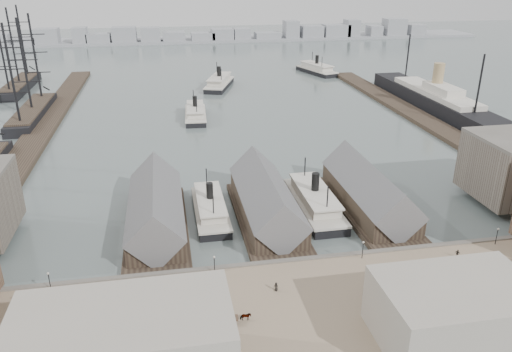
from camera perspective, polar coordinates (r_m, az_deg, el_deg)
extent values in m
plane|color=#4E5A59|center=(107.27, 2.98, -9.09)|extent=(900.00, 900.00, 0.00)
cube|color=#816D56|center=(90.87, 6.00, -15.07)|extent=(180.00, 30.00, 2.00)
cube|color=#59544C|center=(102.40, 3.67, -10.05)|extent=(180.00, 1.20, 2.30)
cube|color=#2D231C|center=(201.80, -23.34, 4.84)|extent=(10.00, 220.00, 1.60)
cube|color=#2D231C|center=(212.04, 18.16, 6.38)|extent=(10.00, 180.00, 1.60)
cube|color=#2D231C|center=(118.54, -11.24, -5.88)|extent=(14.00, 42.00, 1.20)
cube|color=#2D231C|center=(118.00, -11.36, -4.33)|extent=(12.00, 36.00, 5.00)
cube|color=#59595B|center=(116.86, -11.46, -3.20)|extent=(12.60, 37.00, 12.60)
cube|color=#2D231C|center=(120.52, 1.22, -4.91)|extent=(14.00, 42.00, 1.20)
cube|color=#2D231C|center=(119.99, 1.14, -3.38)|extent=(12.00, 36.00, 5.00)
cube|color=#59595B|center=(118.87, 1.15, -2.25)|extent=(12.60, 37.00, 12.60)
cube|color=#2D231C|center=(127.86, 12.74, -3.79)|extent=(14.00, 42.00, 1.20)
cube|color=#2D231C|center=(127.36, 12.68, -2.35)|extent=(12.00, 36.00, 5.00)
cube|color=#59595B|center=(126.31, 12.78, -1.28)|extent=(12.60, 37.00, 12.60)
cube|color=gray|center=(86.09, 21.83, -14.29)|extent=(24.00, 16.00, 10.00)
cube|color=gray|center=(74.87, -14.80, -18.59)|extent=(30.00, 16.00, 12.00)
cylinder|color=black|center=(99.70, -22.52, -11.16)|extent=(0.16, 0.16, 3.60)
sphere|color=beige|center=(98.70, -22.68, -10.24)|extent=(0.44, 0.44, 0.44)
cylinder|color=black|center=(97.29, -4.77, -10.16)|extent=(0.16, 0.16, 3.60)
sphere|color=beige|center=(96.27, -4.81, -9.22)|extent=(0.44, 0.44, 0.44)
cylinder|color=black|center=(103.87, 12.09, -8.33)|extent=(0.16, 0.16, 3.60)
sphere|color=beige|center=(102.92, 12.18, -7.42)|extent=(0.44, 0.44, 0.44)
cylinder|color=black|center=(117.96, 25.79, -6.28)|extent=(0.16, 0.16, 3.60)
sphere|color=beige|center=(117.12, 25.95, -5.47)|extent=(0.44, 0.44, 0.44)
cube|color=gray|center=(432.58, -7.82, 15.19)|extent=(500.00, 40.00, 2.00)
cube|color=gray|center=(433.80, -24.76, 13.76)|extent=(14.71, 14.00, 7.23)
cube|color=gray|center=(430.06, -22.76, 14.41)|extent=(17.63, 14.00, 13.23)
cube|color=gray|center=(425.83, -19.45, 14.82)|extent=(10.74, 14.00, 13.58)
cube|color=gray|center=(424.37, -17.53, 14.69)|extent=(18.06, 14.00, 8.64)
cube|color=gray|center=(422.31, -14.80, 15.26)|extent=(18.55, 14.00, 13.29)
cube|color=gray|center=(421.51, -11.96, 15.44)|extent=(15.33, 14.00, 12.47)
cube|color=gray|center=(421.81, -9.35, 15.37)|extent=(17.56, 14.00, 8.72)
cube|color=gray|center=(423.11, -6.09, 15.49)|extent=(18.76, 14.00, 7.63)
cube|color=gray|center=(424.52, -3.88, 15.77)|extent=(17.61, 14.00, 10.35)
cube|color=gray|center=(426.73, -1.63, 15.84)|extent=(13.38, 14.00, 10.30)
cube|color=gray|center=(430.81, 1.31, 15.67)|extent=(20.73, 14.00, 6.75)
cube|color=gray|center=(434.83, 4.02, 16.27)|extent=(11.51, 14.00, 15.57)
cube|color=gray|center=(439.82, 6.34, 15.99)|extent=(18.17, 14.00, 11.26)
cube|color=gray|center=(446.48, 9.13, 15.98)|extent=(21.81, 14.00, 11.83)
cube|color=gray|center=(451.03, 10.87, 16.17)|extent=(11.12, 14.00, 15.50)
cube|color=gray|center=(459.10, 13.35, 15.76)|extent=(10.90, 14.00, 10.29)
cube|color=gray|center=(466.31, 15.51, 15.99)|extent=(17.95, 14.00, 15.72)
cube|color=gray|center=(475.51, 17.74, 15.55)|extent=(14.21, 14.00, 10.51)
cube|color=black|center=(123.49, -5.22, -4.16)|extent=(7.36, 25.75, 1.66)
cube|color=beige|center=(122.95, -5.24, -3.67)|extent=(7.73, 25.75, 0.46)
cube|color=beige|center=(122.39, -5.26, -3.13)|extent=(5.98, 18.39, 2.02)
cube|color=beige|center=(121.83, -5.28, -2.58)|extent=(6.44, 20.23, 0.37)
cylinder|color=black|center=(120.98, -5.31, -1.72)|extent=(1.66, 1.66, 4.14)
cylinder|color=black|center=(128.61, -5.68, -0.29)|extent=(0.28, 0.28, 5.52)
cylinder|color=black|center=(113.60, -4.90, -3.50)|extent=(0.28, 0.28, 5.52)
cube|color=black|center=(126.58, 6.66, -3.46)|extent=(8.44, 29.53, 1.90)
cube|color=beige|center=(125.99, 6.69, -2.90)|extent=(8.86, 29.53, 0.53)
cube|color=beige|center=(125.36, 6.72, -2.29)|extent=(6.85, 21.09, 2.32)
cube|color=beige|center=(124.75, 6.75, -1.68)|extent=(7.38, 23.20, 0.42)
cylinder|color=black|center=(123.81, 6.80, -0.70)|extent=(1.90, 1.90, 4.75)
cylinder|color=black|center=(132.26, 5.61, 0.82)|extent=(0.32, 0.32, 6.33)
cylinder|color=black|center=(115.70, 8.16, -2.63)|extent=(0.32, 0.32, 6.33)
cube|color=black|center=(204.46, -6.92, 6.80)|extent=(9.32, 27.51, 1.74)
cube|color=beige|center=(204.13, -6.93, 7.14)|extent=(9.71, 27.53, 0.48)
cube|color=beige|center=(203.77, -6.95, 7.50)|extent=(7.42, 19.70, 2.13)
cube|color=beige|center=(203.42, -6.97, 7.87)|extent=(8.01, 21.66, 0.39)
cylinder|color=black|center=(202.89, -7.00, 8.45)|extent=(1.74, 1.74, 4.36)
cylinder|color=black|center=(211.38, -7.17, 8.97)|extent=(0.29, 0.29, 5.81)
cylinder|color=black|center=(194.52, -6.81, 7.78)|extent=(0.29, 0.29, 5.81)
cube|color=black|center=(257.98, -4.21, 10.27)|extent=(18.59, 32.71, 2.02)
cube|color=beige|center=(257.67, -4.22, 10.59)|extent=(19.01, 32.86, 0.56)
cube|color=beige|center=(257.35, -4.23, 10.93)|extent=(14.11, 23.65, 2.47)
cube|color=beige|center=(257.03, -4.24, 11.28)|extent=(15.36, 25.96, 0.45)
cylinder|color=black|center=(256.55, -4.26, 11.82)|extent=(2.02, 2.02, 5.06)
cylinder|color=black|center=(266.48, -4.52, 12.17)|extent=(0.34, 0.34, 6.75)
cylinder|color=black|center=(246.73, -3.98, 11.33)|extent=(0.34, 0.34, 6.75)
cube|color=black|center=(295.19, 6.92, 11.75)|extent=(17.45, 31.69, 1.96)
cube|color=beige|center=(294.92, 6.93, 12.02)|extent=(17.86, 31.82, 0.54)
cube|color=beige|center=(294.65, 6.95, 12.31)|extent=(13.28, 22.89, 2.39)
cube|color=beige|center=(294.38, 6.96, 12.61)|extent=(14.45, 25.13, 0.44)
cylinder|color=black|center=(293.97, 6.98, 13.06)|extent=(1.96, 1.96, 4.90)
cylinder|color=black|center=(303.24, 6.43, 13.34)|extent=(0.33, 0.33, 6.53)
cylinder|color=black|center=(284.81, 7.57, 12.68)|extent=(0.33, 0.33, 6.53)
cube|color=black|center=(222.58, -24.14, 6.55)|extent=(9.51, 54.95, 3.80)
cube|color=#2D231C|center=(222.04, -24.24, 7.10)|extent=(8.98, 49.46, 0.63)
cylinder|color=black|center=(200.33, -26.17, 10.30)|extent=(0.85, 0.85, 35.93)
cylinder|color=black|center=(218.65, -24.96, 11.38)|extent=(0.85, 0.85, 35.93)
cylinder|color=black|center=(237.11, -23.93, 12.29)|extent=(0.85, 0.85, 35.93)
cube|color=black|center=(278.42, -25.36, 9.29)|extent=(9.52, 52.91, 3.81)
cube|color=#2D231C|center=(277.99, -25.44, 9.73)|extent=(8.99, 47.62, 0.63)
cylinder|color=black|center=(257.60, -27.03, 12.47)|extent=(0.85, 0.85, 35.98)
cylinder|color=black|center=(275.28, -26.04, 13.16)|extent=(0.85, 0.85, 35.98)
cylinder|color=black|center=(293.07, -25.17, 13.76)|extent=(0.85, 0.85, 35.98)
cube|color=black|center=(230.00, 19.73, 8.00)|extent=(13.39, 97.82, 6.18)
cube|color=beige|center=(229.08, 19.86, 8.99)|extent=(11.33, 56.63, 2.06)
cube|color=beige|center=(224.22, 20.59, 9.29)|extent=(8.24, 20.59, 3.09)
cylinder|color=tan|center=(227.64, 20.10, 10.74)|extent=(4.53, 4.53, 10.30)
imported|color=black|center=(89.19, -17.92, -15.63)|extent=(1.42, 1.26, 1.56)
cube|color=#3F2D21|center=(89.57, -19.63, -15.61)|extent=(2.61, 1.51, 0.25)
cylinder|color=black|center=(89.23, -19.67, -16.06)|extent=(1.10, 0.08, 1.10)
cylinder|color=black|center=(90.32, -19.54, -15.51)|extent=(1.10, 0.08, 1.10)
imported|color=black|center=(86.32, -1.20, -15.80)|extent=(1.85, 0.95, 1.51)
cube|color=#3F2D21|center=(85.80, -2.96, -15.98)|extent=(2.71, 1.69, 0.25)
cylinder|color=black|center=(85.48, -2.85, -16.45)|extent=(1.10, 0.16, 1.10)
cylinder|color=black|center=(86.55, -3.05, -15.88)|extent=(1.10, 0.16, 1.10)
imported|color=black|center=(98.57, 17.83, -11.59)|extent=(1.76, 1.84, 1.45)
cube|color=#3F2D21|center=(98.37, 16.31, -11.34)|extent=(3.00, 2.54, 0.25)
cylinder|color=black|center=(97.98, 16.27, -11.73)|extent=(1.01, 0.59, 1.10)
cylinder|color=black|center=(99.15, 16.31, -11.29)|extent=(1.01, 0.59, 1.10)
imported|color=black|center=(99.48, -25.83, -12.57)|extent=(0.66, 0.71, 1.57)
imported|color=black|center=(87.51, -24.19, -17.50)|extent=(0.98, 1.03, 1.68)
imported|color=black|center=(92.72, -10.92, -13.12)|extent=(1.26, 1.15, 1.69)
imported|color=black|center=(85.65, -2.85, -16.15)|extent=(0.49, 0.96, 1.58)
imported|color=black|center=(93.00, 2.31, -12.53)|extent=(1.00, 0.90, 1.71)
imported|color=black|center=(96.84, 14.13, -11.72)|extent=(0.64, 0.49, 1.67)
imported|color=black|center=(103.75, 17.46, -9.59)|extent=(1.04, 1.04, 1.71)
imported|color=black|center=(94.91, 23.25, -13.84)|extent=(0.99, 1.27, 1.72)
imported|color=black|center=(110.26, 22.02, -8.22)|extent=(1.05, 1.02, 1.77)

